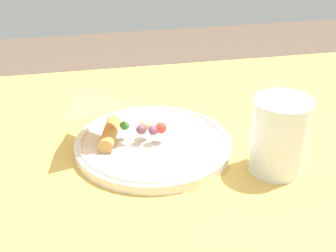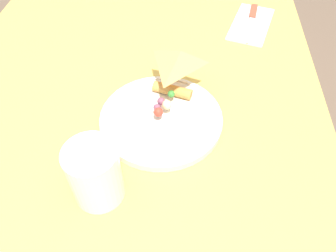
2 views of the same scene
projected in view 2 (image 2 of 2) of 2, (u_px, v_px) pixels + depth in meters
dining_table at (126, 151)px, 0.77m from camera, size 1.23×0.89×0.77m
plate_pizza at (162, 116)px, 0.69m from camera, size 0.26×0.26×0.05m
milk_glass at (96, 176)px, 0.55m from camera, size 0.09×0.09×0.12m
napkin_folded at (251, 24)px, 0.95m from camera, size 0.22×0.15×0.00m
butter_knife at (252, 20)px, 0.95m from camera, size 0.20×0.05×0.01m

